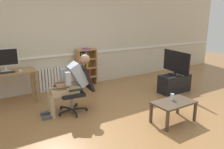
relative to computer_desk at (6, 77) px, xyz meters
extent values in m
plane|color=olive|center=(1.82, -2.15, -0.64)|extent=(18.00, 18.00, 0.00)
cube|color=beige|center=(1.82, 0.50, 0.71)|extent=(12.00, 0.10, 2.70)
cube|color=white|center=(1.82, 0.44, 0.28)|extent=(12.00, 0.03, 0.05)
cube|color=#9E7547|center=(0.59, -0.24, -0.28)|extent=(0.06, 0.06, 0.72)
cube|color=#9E7547|center=(0.59, 0.24, -0.28)|extent=(0.06, 0.06, 0.72)
cube|color=#9E7547|center=(0.00, 0.00, 0.10)|extent=(1.26, 0.56, 0.04)
cube|color=silver|center=(0.02, 0.06, 0.12)|extent=(0.18, 0.14, 0.01)
cube|color=silver|center=(0.02, 0.08, 0.18)|extent=(0.04, 0.02, 0.10)
cube|color=silver|center=(0.02, 0.08, 0.42)|extent=(0.58, 0.02, 0.39)
cube|color=black|center=(0.02, 0.07, 0.42)|extent=(0.54, 0.00, 0.35)
cube|color=black|center=(-0.05, -0.14, 0.13)|extent=(0.43, 0.12, 0.02)
cube|color=white|center=(0.28, -0.12, 0.13)|extent=(0.06, 0.10, 0.03)
cube|color=#AD7F4C|center=(1.84, 0.27, -0.11)|extent=(0.03, 0.28, 1.06)
cube|color=#AD7F4C|center=(2.38, 0.27, -0.11)|extent=(0.03, 0.28, 1.06)
cube|color=#AD7F4C|center=(2.11, 0.41, -0.11)|extent=(0.54, 0.02, 1.06)
cube|color=#AD7F4C|center=(2.11, 0.27, -0.63)|extent=(0.50, 0.28, 0.03)
cube|color=#AD7F4C|center=(2.11, 0.27, -0.37)|extent=(0.50, 0.28, 0.03)
cube|color=#AD7F4C|center=(2.11, 0.27, -0.11)|extent=(0.50, 0.28, 0.03)
cube|color=#AD7F4C|center=(2.11, 0.27, 0.15)|extent=(0.50, 0.28, 0.03)
cube|color=#AD7F4C|center=(2.11, 0.27, 0.41)|extent=(0.50, 0.28, 0.03)
cube|color=#2D519E|center=(1.89, 0.28, -0.51)|extent=(0.05, 0.19, 0.21)
cube|color=#89428E|center=(1.89, 0.26, -0.26)|extent=(0.03, 0.19, 0.18)
cube|color=red|center=(1.89, 0.26, 0.01)|extent=(0.05, 0.19, 0.22)
cube|color=black|center=(1.89, 0.27, 0.27)|extent=(0.05, 0.19, 0.22)
cube|color=#38844C|center=(1.95, 0.25, -0.51)|extent=(0.04, 0.19, 0.20)
cube|color=white|center=(1.94, 0.27, -0.25)|extent=(0.04, 0.19, 0.20)
cube|color=#89428E|center=(1.95, 0.27, -0.02)|extent=(0.05, 0.19, 0.15)
cube|color=gold|center=(1.94, 0.27, 0.25)|extent=(0.02, 0.19, 0.18)
cube|color=black|center=(2.00, 0.28, -0.52)|extent=(0.03, 0.19, 0.18)
cube|color=#38844C|center=(2.01, 0.28, -0.26)|extent=(0.04, 0.19, 0.19)
cube|color=gold|center=(1.99, 0.27, -0.01)|extent=(0.04, 0.19, 0.16)
cube|color=#2D519E|center=(2.01, 0.29, 0.25)|extent=(0.04, 0.19, 0.18)
cube|color=red|center=(2.06, 0.27, -0.50)|extent=(0.03, 0.19, 0.21)
cube|color=gold|center=(2.03, 0.27, -0.27)|extent=(0.04, 0.19, 0.16)
cube|color=gold|center=(2.10, 0.28, 0.02)|extent=(0.03, 0.19, 0.23)
cube|color=#6699A3|center=(2.06, 0.25, 0.26)|extent=(0.04, 0.19, 0.19)
cube|color=red|center=(2.13, 0.26, -0.52)|extent=(0.03, 0.19, 0.18)
cube|color=red|center=(2.16, 0.28, -0.24)|extent=(0.03, 0.19, 0.23)
cube|color=#89428E|center=(2.13, 0.28, 0.43)|extent=(0.16, 0.22, 0.02)
cube|color=white|center=(0.74, 0.39, -0.33)|extent=(0.06, 0.08, 0.63)
cube|color=white|center=(0.82, 0.39, -0.33)|extent=(0.06, 0.08, 0.63)
cube|color=white|center=(0.90, 0.39, -0.33)|extent=(0.06, 0.08, 0.63)
cube|color=white|center=(0.99, 0.39, -0.33)|extent=(0.06, 0.08, 0.63)
cube|color=white|center=(1.07, 0.39, -0.33)|extent=(0.06, 0.08, 0.63)
cube|color=white|center=(1.15, 0.39, -0.33)|extent=(0.06, 0.08, 0.63)
cube|color=white|center=(1.23, 0.39, -0.33)|extent=(0.06, 0.08, 0.63)
cube|color=white|center=(1.31, 0.39, -0.33)|extent=(0.06, 0.08, 0.63)
cube|color=white|center=(1.39, 0.39, -0.33)|extent=(0.06, 0.08, 0.63)
cube|color=white|center=(1.47, 0.39, -0.33)|extent=(0.06, 0.08, 0.63)
cube|color=black|center=(1.02, -1.36, -0.57)|extent=(0.07, 0.30, 0.02)
cylinder|color=black|center=(1.01, -1.51, -0.61)|extent=(0.03, 0.06, 0.06)
cube|color=black|center=(1.18, -1.27, -0.57)|extent=(0.29, 0.15, 0.02)
cylinder|color=black|center=(1.31, -1.33, -0.61)|extent=(0.06, 0.04, 0.06)
cube|color=black|center=(1.14, -1.10, -0.57)|extent=(0.23, 0.25, 0.02)
cylinder|color=black|center=(1.24, -0.99, -0.61)|extent=(0.05, 0.06, 0.06)
cube|color=black|center=(0.96, -1.08, -0.57)|extent=(0.18, 0.28, 0.02)
cylinder|color=black|center=(0.89, -0.95, -0.61)|extent=(0.05, 0.06, 0.06)
cube|color=black|center=(0.89, -1.24, -0.57)|extent=(0.30, 0.10, 0.02)
cylinder|color=black|center=(0.75, -1.27, -0.61)|extent=(0.06, 0.03, 0.06)
cylinder|color=gray|center=(1.04, -1.21, -0.41)|extent=(0.05, 0.05, 0.30)
cube|color=black|center=(1.04, -1.21, -0.23)|extent=(0.50, 0.50, 0.07)
cube|color=black|center=(1.36, -1.24, 0.07)|extent=(0.29, 0.46, 0.55)
cube|color=black|center=(1.08, -0.95, -0.08)|extent=(0.28, 0.07, 0.03)
cube|color=black|center=(1.03, -1.47, -0.08)|extent=(0.28, 0.07, 0.03)
cube|color=tan|center=(1.04, -1.21, -0.12)|extent=(0.29, 0.36, 0.14)
cube|color=#A3B2C1|center=(1.19, -1.23, 0.16)|extent=(0.44, 0.38, 0.52)
sphere|color=#A87A5B|center=(1.35, -1.24, 0.46)|extent=(0.20, 0.20, 0.20)
cube|color=black|center=(0.76, -1.18, -0.02)|extent=(0.15, 0.05, 0.02)
cube|color=tan|center=(0.84, -1.09, -0.15)|extent=(0.43, 0.17, 0.13)
cylinder|color=tan|center=(0.63, -1.07, -0.41)|extent=(0.10, 0.10, 0.46)
cube|color=#4C4C51|center=(0.53, -1.06, -0.61)|extent=(0.23, 0.11, 0.06)
cube|color=tan|center=(0.82, -1.29, -0.15)|extent=(0.43, 0.17, 0.13)
cylinder|color=tan|center=(0.61, -1.27, -0.41)|extent=(0.10, 0.10, 0.46)
cube|color=#4C4C51|center=(0.51, -1.26, -0.61)|extent=(0.23, 0.11, 0.06)
cube|color=#A3B2C1|center=(0.96, -1.04, 0.14)|extent=(0.11, 0.09, 0.26)
cube|color=#A87A5B|center=(0.85, -1.09, 0.00)|extent=(0.25, 0.09, 0.07)
cube|color=#A3B2C1|center=(0.92, -1.36, 0.14)|extent=(0.11, 0.09, 0.26)
cube|color=#A87A5B|center=(0.83, -1.29, 0.00)|extent=(0.25, 0.09, 0.07)
cube|color=black|center=(3.82, -1.46, -0.40)|extent=(0.88, 0.38, 0.47)
cube|color=black|center=(3.82, -1.46, -0.16)|extent=(0.25, 0.35, 0.02)
cylinder|color=black|center=(3.82, -1.46, -0.13)|extent=(0.04, 0.04, 0.05)
cube|color=black|center=(3.82, -1.46, 0.18)|extent=(0.21, 0.97, 0.55)
cube|color=#B7D1F9|center=(3.84, -1.47, 0.18)|extent=(0.16, 0.91, 0.51)
cube|color=#4C3D2D|center=(2.11, -2.85, -0.45)|extent=(0.04, 0.04, 0.37)
cube|color=#4C3D2D|center=(2.85, -2.85, -0.45)|extent=(0.04, 0.04, 0.37)
cube|color=#4C3D2D|center=(2.85, -2.44, -0.45)|extent=(0.04, 0.04, 0.37)
cube|color=#4C3D2D|center=(2.11, -2.44, -0.45)|extent=(0.04, 0.04, 0.37)
cube|color=#4C3D2D|center=(2.48, -2.65, -0.25)|extent=(0.80, 0.47, 0.03)
cylinder|color=silver|center=(2.51, -2.57, -0.17)|extent=(0.07, 0.07, 0.12)
camera|label=1|loc=(-0.55, -5.25, 1.29)|focal=35.26mm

